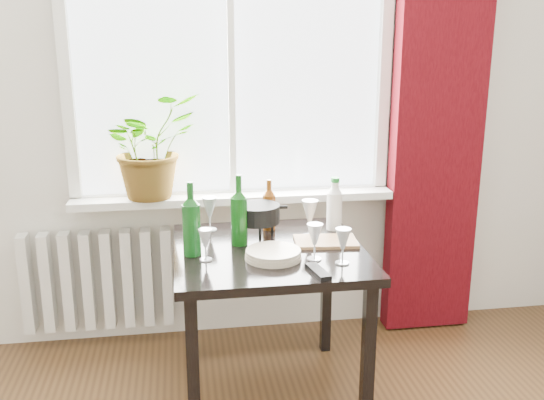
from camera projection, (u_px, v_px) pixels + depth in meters
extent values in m
cube|color=white|center=(230.00, 49.00, 3.13)|extent=(1.72, 0.08, 1.62)
cube|color=silver|center=(234.00, 197.00, 3.27)|extent=(1.72, 0.20, 0.04)
cube|color=#360409|center=(439.00, 107.00, 3.28)|extent=(0.50, 0.12, 2.56)
cube|color=silver|center=(98.00, 280.00, 3.30)|extent=(0.80, 0.10, 0.55)
cube|color=black|center=(269.00, 252.00, 2.74)|extent=(0.85, 0.85, 0.04)
cube|color=black|center=(193.00, 375.00, 2.44)|extent=(0.05, 0.05, 0.70)
cube|color=black|center=(189.00, 299.00, 3.13)|extent=(0.05, 0.05, 0.70)
cube|color=black|center=(368.00, 360.00, 2.54)|extent=(0.05, 0.05, 0.70)
cube|color=black|center=(326.00, 290.00, 3.24)|extent=(0.05, 0.05, 0.70)
imported|color=#32711E|center=(150.00, 146.00, 3.13)|extent=(0.64, 0.63, 0.54)
cylinder|color=beige|center=(273.00, 254.00, 2.61)|extent=(0.25, 0.25, 0.04)
cube|color=black|center=(318.00, 271.00, 2.45)|extent=(0.08, 0.17, 0.02)
cube|color=#996E45|center=(326.00, 241.00, 2.80)|extent=(0.30, 0.21, 0.02)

